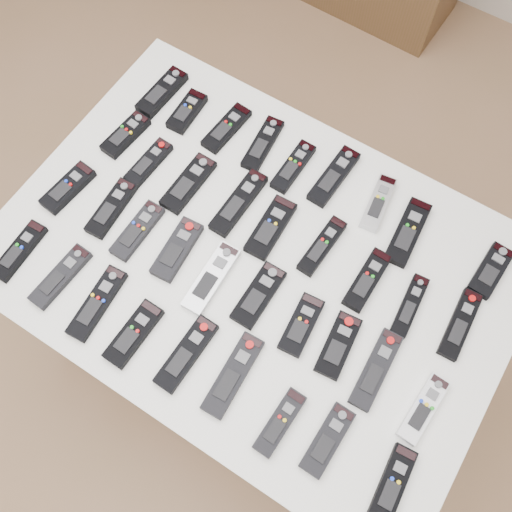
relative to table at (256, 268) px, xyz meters
The scene contains 39 objects.
ground 0.73m from the table, 163.60° to the right, with size 4.00×4.00×0.00m, color #99734E.
table is the anchor object (origin of this frame).
remote_0 0.57m from the table, 150.03° to the left, with size 0.05×0.17×0.02m, color black.
remote_1 0.48m from the table, 145.94° to the left, with size 0.05×0.13×0.02m, color black.
remote_2 0.39m from the table, 134.23° to the left, with size 0.05×0.16×0.02m, color black.
remote_3 0.34m from the table, 119.28° to the left, with size 0.05×0.17×0.02m, color black.
remote_4 0.28m from the table, 101.70° to the left, with size 0.05×0.16×0.02m, color black.
remote_5 0.31m from the table, 80.90° to the left, with size 0.05×0.18×0.02m, color black.
remote_6 0.35m from the table, 58.14° to the left, with size 0.05×0.16×0.02m, color #B7B7BC.
remote_7 0.39m from the table, 42.59° to the left, with size 0.06×0.19×0.02m, color black.
remote_8 0.57m from the table, 28.96° to the left, with size 0.06×0.14×0.02m, color black.
remote_9 0.51m from the table, 166.78° to the left, with size 0.05×0.15×0.02m, color black.
remote_10 0.40m from the table, 168.62° to the left, with size 0.05×0.15×0.02m, color black.
remote_11 0.28m from the table, 162.42° to the left, with size 0.06×0.18×0.02m, color black.
remote_12 0.17m from the table, 138.66° to the left, with size 0.05×0.20×0.02m, color black.
remote_13 0.11m from the table, 98.16° to the left, with size 0.06×0.17×0.02m, color black.
remote_14 0.18m from the table, 42.89° to the left, with size 0.04×0.17×0.02m, color black.
remote_15 0.28m from the table, 19.92° to the left, with size 0.05×0.16×0.02m, color black.
remote_16 0.39m from the table, 13.53° to the left, with size 0.04×0.16×0.02m, color black.
remote_17 0.51m from the table, 12.93° to the left, with size 0.05×0.18×0.02m, color black.
remote_18 0.53m from the table, 169.45° to the right, with size 0.05×0.15×0.02m, color black.
remote_19 0.40m from the table, 167.92° to the right, with size 0.05×0.17×0.02m, color black.
remote_20 0.31m from the table, 161.50° to the right, with size 0.05×0.17×0.02m, color black.
remote_21 0.21m from the table, 153.83° to the right, with size 0.06×0.17×0.02m, color black.
remote_22 0.14m from the table, 121.07° to the right, with size 0.05×0.19×0.02m, color #B7B7BC.
remote_23 0.12m from the table, 54.03° to the right, with size 0.06×0.17×0.02m, color black.
remote_24 0.21m from the table, 25.81° to the right, with size 0.06×0.15×0.02m, color black.
remote_25 0.30m from the table, 16.78° to the right, with size 0.06×0.15×0.02m, color black.
remote_26 0.39m from the table, 12.93° to the right, with size 0.05×0.19×0.02m, color black.
remote_27 0.52m from the table, 12.06° to the right, with size 0.04×0.16×0.02m, color silver.
remote_28 0.59m from the table, 149.32° to the right, with size 0.05×0.17×0.02m, color black.
remote_29 0.48m from the table, 141.56° to the right, with size 0.05×0.18×0.02m, color black.
remote_30 0.40m from the table, 130.32° to the right, with size 0.05×0.19×0.02m, color black.
remote_31 0.35m from the table, 113.45° to the right, with size 0.06×0.16×0.02m, color black.
remote_32 0.29m from the table, 91.22° to the right, with size 0.05×0.19×0.02m, color black.
remote_33 0.30m from the table, 67.84° to the right, with size 0.05×0.20×0.02m, color black.
remote_34 0.40m from the table, 50.03° to the right, with size 0.04×0.15×0.02m, color black.
remote_35 0.46m from the table, 37.78° to the right, with size 0.05×0.16×0.02m, color black.
remote_36 0.59m from the table, 28.67° to the right, with size 0.05×0.16×0.02m, color black.
Camera 1 is at (0.41, -0.42, 2.07)m, focal length 40.00 mm.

